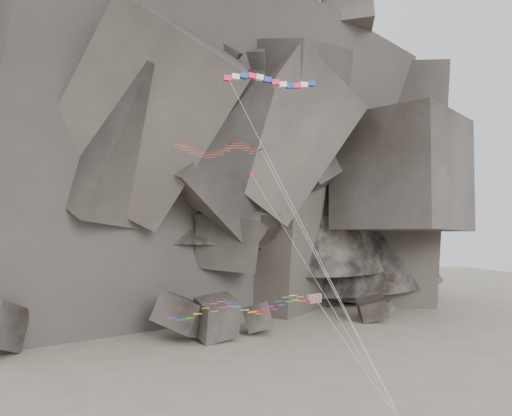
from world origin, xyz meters
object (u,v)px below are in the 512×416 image
object	(u,v)px
delta_kite	(215,149)
parafoil_kite	(240,307)
banner_kite	(271,83)
pennant_kite	(284,228)

from	to	relation	value
delta_kite	parafoil_kite	size ratio (longest dim) A/B	1.45
delta_kite	parafoil_kite	world-z (taller)	delta_kite
delta_kite	banner_kite	distance (m)	8.79
banner_kite	pennant_kite	world-z (taller)	banner_kite
delta_kite	parafoil_kite	bearing A→B (deg)	-42.75
delta_kite	pennant_kite	size ratio (longest dim) A/B	1.18
delta_kite	banner_kite	xyz separation A→B (m)	(5.61, -0.31, 6.76)
delta_kite	parafoil_kite	distance (m)	15.02
banner_kite	parafoil_kite	xyz separation A→B (m)	(-3.89, -2.39, -21.44)
parafoil_kite	delta_kite	bearing A→B (deg)	126.60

